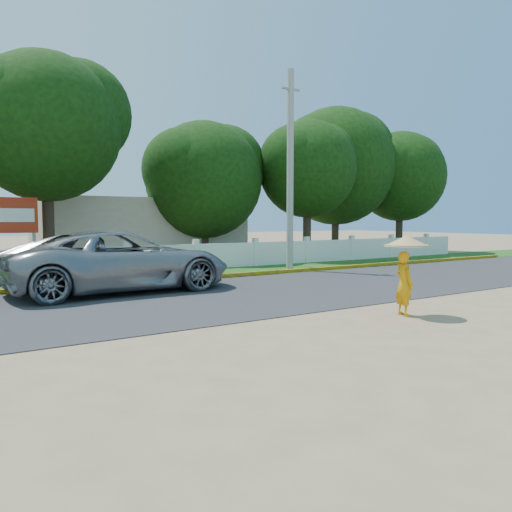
{
  "coord_description": "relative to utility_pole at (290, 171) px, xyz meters",
  "views": [
    {
      "loc": [
        -6.4,
        -7.75,
        2.18
      ],
      "look_at": [
        0.0,
        2.0,
        1.3
      ],
      "focal_mm": 35.0,
      "sensor_mm": 36.0,
      "label": 1
    }
  ],
  "objects": [
    {
      "name": "tree_row",
      "position": [
        -0.65,
        5.42,
        0.82
      ],
      "size": [
        38.73,
        8.59,
        8.92
      ],
      "color": "#473828",
      "rests_on": "ground"
    },
    {
      "name": "billboard",
      "position": [
        -10.49,
        3.36,
        -2.0
      ],
      "size": [
        2.5,
        0.13,
        2.95
      ],
      "color": "gray",
      "rests_on": "ground"
    },
    {
      "name": "monk_with_parasol",
      "position": [
        -3.77,
        -9.25,
        -2.97
      ],
      "size": [
        0.99,
        0.99,
        1.8
      ],
      "color": "orange",
      "rests_on": "ground"
    },
    {
      "name": "utility_pole",
      "position": [
        0.0,
        0.0,
        0.0
      ],
      "size": [
        0.28,
        0.28,
        8.29
      ],
      "primitive_type": "cylinder",
      "color": "gray",
      "rests_on": "ground"
    },
    {
      "name": "curb",
      "position": [
        -6.25,
        -0.89,
        -4.06
      ],
      "size": [
        40.0,
        0.18,
        0.16
      ],
      "primitive_type": "cube",
      "color": "yellow",
      "rests_on": "ground"
    },
    {
      "name": "road",
      "position": [
        -6.25,
        -4.44,
        -4.13
      ],
      "size": [
        60.0,
        7.0,
        0.02
      ],
      "primitive_type": "cube",
      "color": "#38383A",
      "rests_on": "ground"
    },
    {
      "name": "building_near",
      "position": [
        -3.25,
        9.06,
        -2.54
      ],
      "size": [
        10.0,
        6.0,
        3.2
      ],
      "primitive_type": "cube",
      "color": "#B7AD99",
      "rests_on": "ground"
    },
    {
      "name": "grass_verge",
      "position": [
        -6.25,
        0.81,
        -4.13
      ],
      "size": [
        60.0,
        3.5,
        0.03
      ],
      "primitive_type": "cube",
      "color": "#2D601E",
      "rests_on": "ground"
    },
    {
      "name": "ground",
      "position": [
        -6.25,
        -8.94,
        -4.14
      ],
      "size": [
        120.0,
        120.0,
        0.0
      ],
      "primitive_type": "plane",
      "color": "#9E8460",
      "rests_on": "ground"
    },
    {
      "name": "fence",
      "position": [
        -6.25,
        2.26,
        -3.59
      ],
      "size": [
        40.0,
        0.1,
        1.1
      ],
      "primitive_type": "cube",
      "color": "silver",
      "rests_on": "ground"
    },
    {
      "name": "vehicle",
      "position": [
        -7.92,
        -2.14,
        -3.23
      ],
      "size": [
        6.66,
        3.21,
        1.83
      ],
      "primitive_type": "imported",
      "rotation": [
        0.0,
        0.0,
        1.6
      ],
      "color": "gray",
      "rests_on": "ground"
    }
  ]
}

